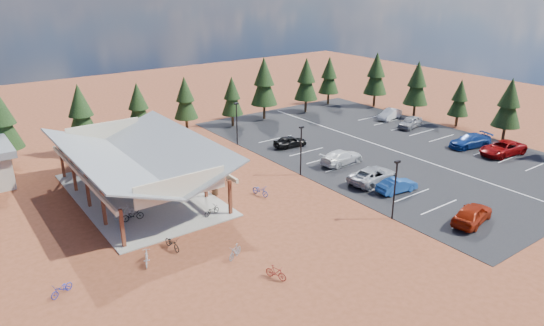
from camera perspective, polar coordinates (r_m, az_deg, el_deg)
The scene contains 46 objects.
ground at distance 45.09m, azimuth 0.04°, elevation -3.58°, with size 140.00×140.00×0.00m, color brown.
asphalt_lot at distance 58.99m, azimuth 12.95°, elevation 1.85°, with size 27.00×44.00×0.04m, color black.
concrete_pad at distance 46.48m, azimuth -15.21°, elevation -3.52°, with size 10.60×18.60×0.10m, color gray.
bike_pavilion at distance 45.11m, azimuth -15.66°, elevation 0.86°, with size 11.65×19.40×4.97m.
lamp_post_0 at distance 40.44m, azimuth 14.28°, elevation -2.61°, with size 0.50×0.25×5.14m.
lamp_post_1 at distance 48.33m, azimuth 3.44°, elevation 1.87°, with size 0.50×0.25×5.14m.
lamp_post_2 at distance 57.66m, azimuth -4.17°, elevation 4.98°, with size 0.50×0.25×5.14m.
trash_bin_0 at distance 44.92m, azimuth -6.73°, elevation -3.20°, with size 0.60×0.60×0.90m, color #4B2E1A.
trash_bin_1 at distance 47.09m, azimuth -7.75°, elevation -2.09°, with size 0.60×0.60×0.90m, color #4B2E1A.
pine_1 at distance 57.40m, azimuth -29.19°, elevation 4.41°, with size 3.52×3.52×8.21m.
pine_2 at distance 57.65m, azimuth -21.58°, elevation 5.60°, with size 3.48×3.48×8.10m.
pine_3 at distance 60.72m, azimuth -15.46°, elevation 6.50°, with size 3.11×3.11×7.26m.
pine_4 at distance 63.69m, azimuth -10.18°, elevation 7.53°, with size 3.09×3.09×7.20m.
pine_5 at distance 65.23m, azimuth -4.73°, elevation 7.85°, with size 2.90×2.90×6.75m.
pine_6 at distance 68.34m, azimuth -0.94°, elevation 9.55°, with size 3.75×3.75×8.74m.
pine_7 at distance 72.37m, azimuth 4.05°, elevation 9.81°, with size 3.48×3.48×8.10m.
pine_8 at distance 77.80m, azimuth 6.74°, elevation 10.20°, with size 3.21×3.21×7.49m.
pine_10 at distance 64.96m, azimuth 26.11°, elevation 6.35°, with size 3.36×3.36×7.83m.
pine_11 at distance 69.66m, azimuth 21.21°, elevation 7.14°, with size 2.73×2.73×6.36m.
pine_12 at distance 72.18m, azimuth 16.70°, elevation 8.98°, with size 3.48×3.48×8.11m.
pine_13 at distance 77.24m, azimuth 12.15°, elevation 10.23°, with size 3.60×3.60×8.39m.
bike_0 at distance 41.36m, azimuth -16.08°, elevation -5.93°, with size 0.62×1.78×0.94m, color black.
bike_1 at distance 41.95m, azimuth -17.03°, elevation -5.52°, with size 0.52×1.83×1.10m, color #93969B.
bike_2 at distance 46.33m, azimuth -16.31°, elevation -3.07°, with size 0.56×1.61×0.85m, color navy.
bike_3 at distance 52.59m, azimuth -19.54°, elevation -0.49°, with size 0.47×1.67×1.00m, color maroon.
bike_4 at distance 40.99m, azimuth -7.11°, elevation -5.57°, with size 0.55×1.56×0.82m, color black.
bike_5 at distance 44.67m, azimuth -11.48°, elevation -3.46°, with size 0.45×1.59×0.95m, color gray.
bike_6 at distance 49.93m, azimuth -13.79°, elevation -1.03°, with size 0.62×1.77×0.93m, color navy.
bike_7 at distance 51.67m, azimuth -16.51°, elevation -0.57°, with size 0.42×1.50×0.90m, color maroon.
bike_8 at distance 36.71m, azimuth -11.67°, elevation -9.21°, with size 0.65×1.88×0.99m, color black.
bike_9 at distance 35.32m, azimuth -14.55°, elevation -10.73°, with size 0.48×1.71×1.03m, color #9EA0A6.
bike_10 at distance 34.01m, azimuth -23.51°, elevation -13.43°, with size 0.57×1.62×0.85m, color #132397.
bike_11 at distance 32.74m, azimuth 0.46°, elevation -12.75°, with size 0.46×1.63×0.98m, color maroon.
bike_13 at distance 35.06m, azimuth -4.37°, elevation -10.35°, with size 0.46×1.64×0.98m, color gray.
bike_14 at distance 44.48m, azimuth -1.39°, elevation -3.25°, with size 0.66×1.88×0.99m, color #102D97.
bike_15 at distance 48.69m, azimuth -10.54°, elevation -1.35°, with size 0.52×1.83×1.10m, color maroon.
bike_16 at distance 47.15m, azimuth -5.51°, elevation -1.99°, with size 0.57×1.65×0.87m, color black.
car_0 at distance 42.58m, azimuth 22.50°, elevation -5.54°, with size 1.93×4.79×1.63m, color #951F08.
car_1 at distance 46.48m, azimuth 14.49°, elevation -2.56°, with size 1.42×4.07×1.34m, color #1B4A99.
car_2 at distance 48.06m, azimuth 11.80°, elevation -1.42°, with size 2.55×5.54×1.54m, color #9C9FA3.
car_3 at distance 52.46m, azimuth 8.20°, elevation 0.70°, with size 2.11×5.18×1.50m, color silver.
car_4 at distance 57.27m, azimuth 2.13°, elevation 2.55°, with size 1.62×4.02×1.37m, color black.
car_6 at distance 60.42m, azimuth 25.50°, elevation 1.58°, with size 2.63×5.71×1.59m, color maroon.
car_7 at distance 61.76m, azimuth 22.28°, elevation 2.43°, with size 2.17×5.33×1.55m, color navy.
car_8 at distance 67.52m, azimuth 15.96°, elevation 4.64°, with size 1.77×4.41×1.50m, color gray.
car_9 at distance 71.04m, azimuth 13.70°, elevation 5.60°, with size 1.53×4.39×1.45m, color white.
Camera 1 is at (-24.25, -33.20, 18.52)m, focal length 32.00 mm.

